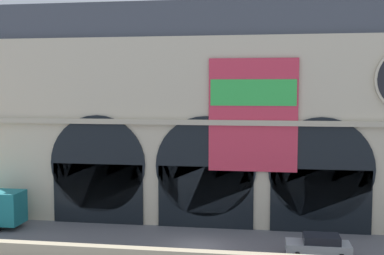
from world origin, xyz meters
name	(u,v)px	position (x,y,z in m)	size (l,w,h in m)	color
ground_plane	(197,247)	(0.00, 0.00, 0.00)	(200.00, 200.00, 0.00)	slate
station_building	(210,115)	(0.04, 7.92, 9.29)	(39.27, 6.28, 19.00)	beige
car_mideast	(319,245)	(8.61, -0.68, 0.80)	(4.40, 2.22, 1.55)	#ADB2B7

